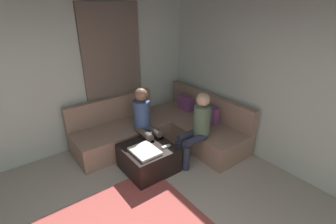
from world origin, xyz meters
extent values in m
cube|color=silver|center=(0.00, 2.94, 1.35)|extent=(6.00, 0.12, 2.70)
cube|color=silver|center=(-2.94, 0.00, 1.35)|extent=(0.12, 6.00, 2.70)
cube|color=#726659|center=(-2.84, 1.30, 1.25)|extent=(0.06, 1.10, 2.50)
cube|color=#9E7F6B|center=(-1.78, 2.41, 0.21)|extent=(2.10, 0.85, 0.42)
cube|color=#9E7F6B|center=(-1.78, 2.76, 0.65)|extent=(2.10, 0.14, 0.45)
cube|color=#9E7F6B|center=(-2.41, 1.13, 0.21)|extent=(0.85, 1.70, 0.42)
cube|color=#9E7F6B|center=(-2.76, 1.13, 0.65)|extent=(0.14, 1.70, 0.45)
cube|color=#8C4C8C|center=(-2.28, 2.58, 0.54)|extent=(0.36, 0.12, 0.36)
cube|color=#8C4C8C|center=(-1.58, 2.58, 0.54)|extent=(0.36, 0.12, 0.36)
cube|color=black|center=(-1.53, 1.16, 0.21)|extent=(0.76, 0.76, 0.42)
cube|color=white|center=(-1.43, 1.04, 0.44)|extent=(0.44, 0.36, 0.04)
cylinder|color=#334C72|center=(-1.75, 1.34, 0.47)|extent=(0.08, 0.08, 0.10)
cube|color=white|center=(-1.35, 1.38, 0.43)|extent=(0.05, 0.15, 0.02)
cylinder|color=#2D3347|center=(-1.16, 1.63, 0.21)|extent=(0.12, 0.12, 0.42)
cylinder|color=#2D3347|center=(-1.34, 1.63, 0.21)|extent=(0.12, 0.12, 0.42)
cylinder|color=#2D3347|center=(-1.16, 1.83, 0.48)|extent=(0.12, 0.40, 0.12)
cylinder|color=#2D3347|center=(-1.34, 1.83, 0.48)|extent=(0.12, 0.40, 0.12)
cylinder|color=#597259|center=(-1.25, 2.03, 0.73)|extent=(0.28, 0.28, 0.50)
sphere|color=#D8AD8C|center=(-1.25, 2.03, 1.09)|extent=(0.22, 0.22, 0.22)
cylinder|color=brown|center=(-1.63, 1.46, 0.21)|extent=(0.12, 0.12, 0.42)
cylinder|color=brown|center=(-1.63, 1.28, 0.21)|extent=(0.12, 0.12, 0.42)
cylinder|color=brown|center=(-1.83, 1.46, 0.48)|extent=(0.40, 0.12, 0.12)
cylinder|color=brown|center=(-1.83, 1.28, 0.48)|extent=(0.40, 0.12, 0.12)
cylinder|color=#3F598C|center=(-2.03, 1.37, 0.73)|extent=(0.28, 0.28, 0.50)
sphere|color=#8C664C|center=(-2.03, 1.37, 1.09)|extent=(0.22, 0.22, 0.22)
camera|label=1|loc=(1.27, -0.58, 2.50)|focal=26.28mm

